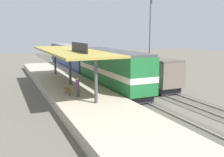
% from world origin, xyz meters
% --- Properties ---
extents(ground_plane, '(120.00, 120.00, 0.00)m').
position_xyz_m(ground_plane, '(2.00, 0.00, 0.00)').
color(ground_plane, '#5B564C').
extents(track_near, '(3.20, 110.00, 0.16)m').
position_xyz_m(track_near, '(0.00, 0.00, 0.03)').
color(track_near, '#4E4941').
rests_on(track_near, ground).
extents(track_far, '(3.20, 110.00, 0.16)m').
position_xyz_m(track_far, '(4.60, 0.00, 0.03)').
color(track_far, '#4E4941').
rests_on(track_far, ground).
extents(platform, '(6.00, 44.00, 0.90)m').
position_xyz_m(platform, '(-4.60, 0.00, 0.45)').
color(platform, '#A89E89').
rests_on(platform, ground).
extents(station_canopy, '(5.20, 18.00, 4.70)m').
position_xyz_m(station_canopy, '(-4.60, -0.09, 4.53)').
color(station_canopy, '#47474C').
rests_on(station_canopy, platform).
extents(platform_bench, '(0.44, 1.70, 0.50)m').
position_xyz_m(platform_bench, '(-6.00, -4.29, 1.34)').
color(platform_bench, '#333338').
rests_on(platform_bench, platform).
extents(locomotive, '(2.93, 14.43, 4.44)m').
position_xyz_m(locomotive, '(0.00, -0.78, 2.41)').
color(locomotive, '#28282D').
rests_on(locomotive, track_near).
extents(passenger_carriage_single, '(2.90, 20.00, 4.24)m').
position_xyz_m(passenger_carriage_single, '(0.00, 17.22, 2.31)').
color(passenger_carriage_single, '#28282D').
rests_on(passenger_carriage_single, track_near).
extents(freight_car, '(2.80, 12.00, 3.54)m').
position_xyz_m(freight_car, '(4.60, -0.25, 1.97)').
color(freight_car, '#28282D').
rests_on(freight_car, track_far).
extents(light_mast, '(1.10, 1.10, 11.70)m').
position_xyz_m(light_mast, '(7.80, 3.51, 8.40)').
color(light_mast, slate).
rests_on(light_mast, ground).
extents(person_waiting, '(0.34, 0.34, 1.71)m').
position_xyz_m(person_waiting, '(-5.38, -5.42, 1.85)').
color(person_waiting, '#4C4C51').
rests_on(person_waiting, platform).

